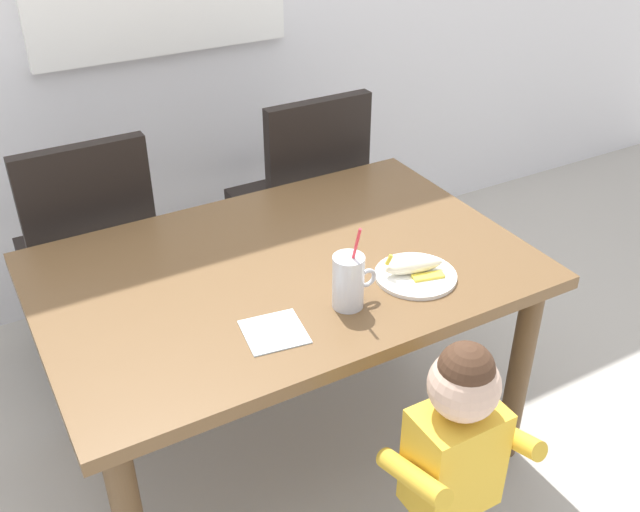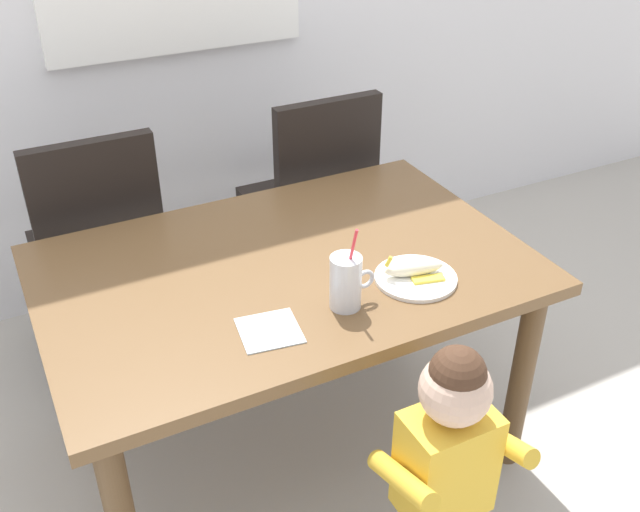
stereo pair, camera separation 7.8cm
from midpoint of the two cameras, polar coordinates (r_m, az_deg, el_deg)
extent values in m
plane|color=#B7B2A8|center=(2.55, -1.41, -14.45)|extent=(24.00, 24.00, 0.00)
cube|color=brown|center=(2.10, -1.66, -1.10)|extent=(1.39, 0.92, 0.04)
cylinder|color=brown|center=(2.36, 16.47, -9.26)|extent=(0.07, 0.07, 0.68)
cylinder|color=brown|center=(2.49, -18.48, -7.24)|extent=(0.07, 0.07, 0.68)
cylinder|color=brown|center=(2.83, 6.41, -0.40)|extent=(0.07, 0.07, 0.68)
cube|color=black|center=(2.78, -16.33, 0.33)|extent=(0.44, 0.44, 0.06)
cube|color=black|center=(2.47, -16.24, 3.50)|extent=(0.42, 0.05, 0.48)
cylinder|color=black|center=(3.09, -13.05, -0.97)|extent=(0.04, 0.04, 0.42)
cylinder|color=black|center=(3.05, -19.90, -2.69)|extent=(0.04, 0.04, 0.42)
cylinder|color=black|center=(2.78, -10.94, -4.78)|extent=(0.04, 0.04, 0.42)
cylinder|color=black|center=(2.74, -18.56, -6.77)|extent=(0.04, 0.04, 0.42)
cube|color=black|center=(2.99, -0.41, 4.08)|extent=(0.44, 0.44, 0.06)
cube|color=black|center=(2.71, 1.47, 7.37)|extent=(0.42, 0.05, 0.48)
cylinder|color=black|center=(3.33, 1.07, 2.48)|extent=(0.04, 0.04, 0.42)
cylinder|color=black|center=(3.19, -4.98, 0.96)|extent=(0.04, 0.04, 0.42)
cylinder|color=black|center=(3.05, 4.40, -0.66)|extent=(0.04, 0.04, 0.42)
cylinder|color=black|center=(2.90, -2.09, -2.49)|extent=(0.04, 0.04, 0.42)
cube|color=gold|center=(1.86, 11.11, -15.66)|extent=(0.22, 0.15, 0.30)
sphere|color=beige|center=(1.70, 11.93, -10.28)|extent=(0.17, 0.17, 0.17)
sphere|color=#472D1E|center=(1.67, 12.11, -9.09)|extent=(0.13, 0.13, 0.13)
cylinder|color=gold|center=(1.77, 7.80, -17.11)|extent=(0.05, 0.24, 0.13)
cylinder|color=gold|center=(1.90, 15.06, -13.80)|extent=(0.05, 0.24, 0.13)
cylinder|color=silver|center=(1.88, 3.22, -2.09)|extent=(0.08, 0.08, 0.15)
cylinder|color=beige|center=(1.89, 3.19, -2.84)|extent=(0.07, 0.07, 0.08)
torus|color=silver|center=(1.91, 4.73, -1.84)|extent=(0.06, 0.01, 0.06)
cylinder|color=#E5333F|center=(1.84, 3.59, -0.38)|extent=(0.01, 0.07, 0.21)
cylinder|color=white|center=(2.04, 8.63, -1.73)|extent=(0.23, 0.23, 0.01)
ellipsoid|color=#F4EAC6|center=(2.03, 8.50, -0.98)|extent=(0.18, 0.08, 0.04)
cube|color=yellow|center=(2.02, 9.60, -1.80)|extent=(0.10, 0.05, 0.01)
cube|color=yellow|center=(2.07, 8.62, -0.75)|extent=(0.10, 0.05, 0.01)
cylinder|color=yellow|center=(1.99, 6.55, -0.45)|extent=(0.03, 0.02, 0.03)
cube|color=silver|center=(1.83, -2.77, -5.89)|extent=(0.17, 0.17, 0.00)
camera|label=1|loc=(0.04, -88.89, 0.69)|focal=40.69mm
camera|label=2|loc=(0.04, 91.11, -0.69)|focal=40.69mm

